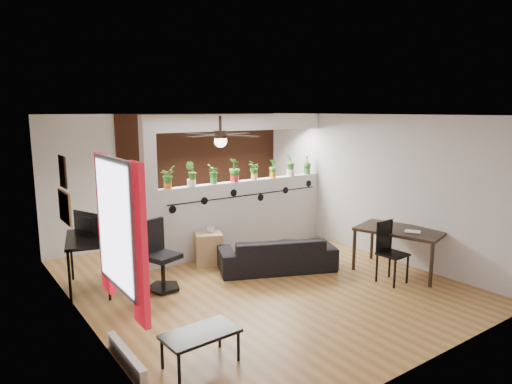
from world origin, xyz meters
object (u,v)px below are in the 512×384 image
(potted_plant_7, at_px, (307,164))
(potted_plant_2, at_px, (214,173))
(potted_plant_1, at_px, (191,173))
(potted_plant_4, at_px, (254,170))
(potted_plant_0, at_px, (167,177))
(potted_plant_3, at_px, (235,169))
(computer_desk, at_px, (87,242))
(folding_chair, at_px, (388,246))
(office_chair, at_px, (160,260))
(sofa, at_px, (277,254))
(cup, at_px, (211,230))
(cube_shelf, at_px, (208,248))
(potted_plant_6, at_px, (290,164))
(potted_plant_5, at_px, (273,168))
(dining_table, at_px, (400,234))
(coffee_table, at_px, (201,335))
(ceiling_fan, at_px, (220,137))

(potted_plant_7, bearing_deg, potted_plant_2, -180.00)
(potted_plant_1, height_order, potted_plant_4, potted_plant_1)
(potted_plant_0, bearing_deg, potted_plant_3, -0.00)
(computer_desk, distance_m, folding_chair, 4.60)
(potted_plant_2, xyz_separation_m, office_chair, (-1.50, -0.95, -1.08))
(sofa, height_order, cup, cup)
(potted_plant_1, relative_size, cup, 3.34)
(potted_plant_0, xyz_separation_m, cube_shelf, (0.57, -0.36, -1.28))
(potted_plant_6, xyz_separation_m, potted_plant_7, (0.45, 0.00, -0.03))
(potted_plant_0, distance_m, folding_chair, 3.80)
(potted_plant_7, height_order, sofa, potted_plant_7)
(potted_plant_5, relative_size, cup, 2.81)
(potted_plant_7, height_order, dining_table, potted_plant_7)
(potted_plant_1, xyz_separation_m, office_chair, (-1.05, -0.95, -1.12))
(sofa, relative_size, office_chair, 1.77)
(computer_desk, relative_size, coffee_table, 1.52)
(coffee_table, bearing_deg, cube_shelf, 59.02)
(potted_plant_0, relative_size, potted_plant_4, 1.07)
(dining_table, bearing_deg, potted_plant_0, 139.34)
(potted_plant_2, xyz_separation_m, potted_plant_5, (1.35, 0.00, 0.00))
(potted_plant_7, relative_size, computer_desk, 0.32)
(ceiling_fan, height_order, cube_shelf, ceiling_fan)
(potted_plant_6, distance_m, dining_table, 2.72)
(potted_plant_1, bearing_deg, office_chair, -137.99)
(office_chair, bearing_deg, computer_desk, 145.02)
(potted_plant_0, height_order, potted_plant_6, potted_plant_6)
(potted_plant_5, height_order, folding_chair, potted_plant_5)
(folding_chair, relative_size, coffee_table, 1.18)
(folding_chair, bearing_deg, potted_plant_1, 126.56)
(potted_plant_3, xyz_separation_m, dining_table, (1.61, -2.55, -0.92))
(ceiling_fan, bearing_deg, computer_desk, 134.80)
(cube_shelf, bearing_deg, ceiling_fan, -90.68)
(potted_plant_0, distance_m, cup, 1.19)
(potted_plant_2, relative_size, potted_plant_4, 0.98)
(potted_plant_7, bearing_deg, dining_table, -94.36)
(potted_plant_3, bearing_deg, coffee_table, -128.03)
(potted_plant_5, relative_size, folding_chair, 0.37)
(dining_table, xyz_separation_m, folding_chair, (-0.50, -0.17, -0.09))
(cube_shelf, bearing_deg, office_chair, -131.75)
(potted_plant_2, relative_size, computer_desk, 0.29)
(potted_plant_0, relative_size, cup, 3.01)
(potted_plant_4, distance_m, potted_plant_7, 1.35)
(ceiling_fan, height_order, potted_plant_3, ceiling_fan)
(potted_plant_0, relative_size, potted_plant_1, 0.90)
(ceiling_fan, height_order, sofa, ceiling_fan)
(sofa, height_order, office_chair, office_chair)
(computer_desk, distance_m, dining_table, 4.96)
(cup, xyz_separation_m, computer_desk, (-2.09, 0.02, 0.13))
(office_chair, relative_size, folding_chair, 1.08)
(computer_desk, bearing_deg, potted_plant_3, 6.86)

